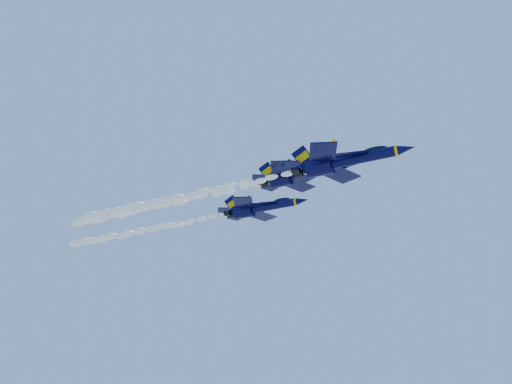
% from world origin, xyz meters
% --- Properties ---
extents(jet_lead, '(18.20, 14.93, 6.76)m').
position_xyz_m(jet_lead, '(20.31, -10.57, 151.08)').
color(jet_lead, black).
extents(smoke_trail_jet_lead, '(42.02, 2.03, 1.83)m').
position_xyz_m(smoke_trail_jet_lead, '(-8.48, -10.57, 150.67)').
color(smoke_trail_jet_lead, white).
extents(jet_second, '(15.97, 13.10, 5.94)m').
position_xyz_m(jet_second, '(12.02, -7.07, 152.07)').
color(jet_second, black).
extents(smoke_trail_jet_second, '(42.02, 1.78, 1.60)m').
position_xyz_m(smoke_trail_jet_second, '(-15.82, -7.07, 151.67)').
color(smoke_trail_jet_second, white).
extents(jet_third, '(17.41, 14.28, 6.47)m').
position_xyz_m(jet_third, '(-1.15, 5.86, 153.32)').
color(jet_third, black).
extents(smoke_trail_jet_third, '(42.02, 1.94, 1.75)m').
position_xyz_m(smoke_trail_jet_third, '(-29.60, 5.86, 152.91)').
color(smoke_trail_jet_third, white).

